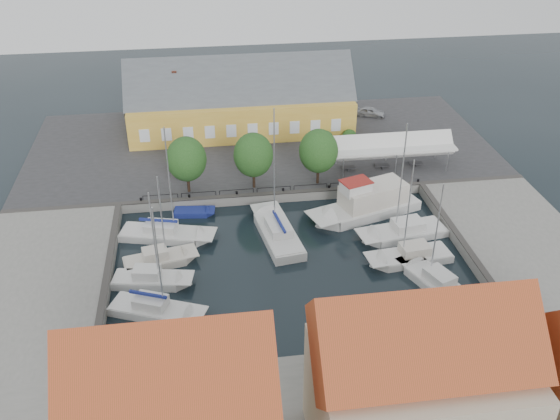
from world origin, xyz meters
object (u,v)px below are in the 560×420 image
(west_boat_b, at_px, (159,261))
(west_boat_d, at_px, (155,312))
(launch_nw, at_px, (194,213))
(warehouse, at_px, (236,103))
(tent_canopy, at_px, (392,146))
(car_red, at_px, (182,165))
(east_boat_b, at_px, (410,258))
(car_silver, at_px, (370,112))
(center_sailboat, at_px, (277,234))
(trawler, at_px, (368,205))
(launch_sw, at_px, (130,350))
(west_boat_a, at_px, (165,235))
(west_boat_c, at_px, (151,281))
(east_boat_c, at_px, (436,284))
(east_boat_a, at_px, (404,233))

(west_boat_b, height_order, west_boat_d, west_boat_d)
(launch_nw, bearing_deg, warehouse, 72.69)
(west_boat_b, bearing_deg, tent_canopy, 28.34)
(warehouse, bearing_deg, car_red, -122.46)
(east_boat_b, height_order, launch_nw, east_boat_b)
(warehouse, distance_m, car_silver, 18.62)
(tent_canopy, relative_size, launch_nw, 3.18)
(car_silver, distance_m, center_sailboat, 31.13)
(trawler, height_order, launch_nw, trawler)
(launch_sw, bearing_deg, launch_nw, 75.06)
(center_sailboat, xyz_separation_m, west_boat_a, (-10.84, 1.43, -0.09))
(car_silver, relative_size, west_boat_a, 0.32)
(warehouse, relative_size, west_boat_c, 2.93)
(car_silver, bearing_deg, warehouse, 117.73)
(center_sailboat, relative_size, trawler, 1.09)
(warehouse, distance_m, west_boat_d, 36.48)
(launch_sw, relative_size, launch_nw, 1.02)
(tent_canopy, relative_size, east_boat_c, 1.36)
(west_boat_a, relative_size, launch_nw, 2.80)
(warehouse, xyz_separation_m, trawler, (11.82, -21.82, -3.41))
(east_boat_a, bearing_deg, tent_canopy, 79.53)
(tent_canopy, bearing_deg, warehouse, 140.14)
(car_silver, xyz_separation_m, east_boat_a, (-4.07, -27.87, -1.41))
(car_silver, bearing_deg, west_boat_b, 159.75)
(car_red, distance_m, west_boat_b, 16.85)
(east_boat_a, bearing_deg, trawler, 118.26)
(car_red, xyz_separation_m, center_sailboat, (9.12, -13.74, -1.29))
(west_boat_a, bearing_deg, east_boat_a, -7.03)
(east_boat_b, relative_size, east_boat_c, 1.07)
(tent_canopy, xyz_separation_m, launch_sw, (-27.90, -25.24, -3.59))
(east_boat_a, bearing_deg, west_boat_d, -160.11)
(east_boat_a, xyz_separation_m, east_boat_c, (0.28, -8.18, -0.00))
(launch_nw, bearing_deg, east_boat_c, -36.28)
(tent_canopy, height_order, west_boat_d, west_boat_d)
(east_boat_a, bearing_deg, east_boat_b, -99.17)
(center_sailboat, distance_m, launch_sw, 19.40)
(warehouse, distance_m, east_boat_c, 37.74)
(west_boat_d, bearing_deg, tent_canopy, 39.02)
(tent_canopy, distance_m, car_red, 23.97)
(car_silver, relative_size, car_red, 0.99)
(warehouse, xyz_separation_m, launch_nw, (-6.06, -19.43, -4.34))
(warehouse, bearing_deg, west_boat_a, -110.63)
(tent_canopy, height_order, west_boat_b, west_boat_b)
(tent_canopy, distance_m, launch_nw, 23.60)
(west_boat_a, distance_m, launch_sw, 15.75)
(east_boat_a, xyz_separation_m, west_boat_b, (-23.65, -1.47, -0.00))
(tent_canopy, distance_m, east_boat_b, 17.30)
(warehouse, xyz_separation_m, west_boat_c, (-9.98, -30.79, -4.17))
(trawler, xyz_separation_m, east_boat_c, (2.74, -12.75, -0.76))
(center_sailboat, xyz_separation_m, launch_sw, (-13.28, -14.13, -0.27))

